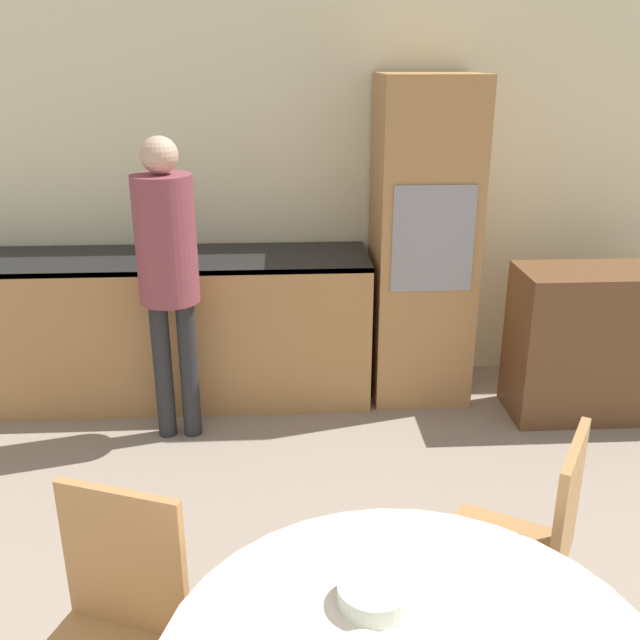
% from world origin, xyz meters
% --- Properties ---
extents(wall_back, '(6.69, 0.05, 2.60)m').
position_xyz_m(wall_back, '(0.00, 4.84, 1.30)').
color(wall_back, beige).
rests_on(wall_back, ground_plane).
extents(kitchen_counter, '(2.93, 0.60, 0.90)m').
position_xyz_m(kitchen_counter, '(-1.03, 4.49, 0.46)').
color(kitchen_counter, '#AD7A47').
rests_on(kitchen_counter, ground_plane).
extents(oven_unit, '(0.57, 0.59, 1.92)m').
position_xyz_m(oven_unit, '(0.76, 4.50, 0.96)').
color(oven_unit, '#AD7A47').
rests_on(oven_unit, ground_plane).
extents(sideboard, '(1.19, 0.45, 0.89)m').
position_xyz_m(sideboard, '(1.85, 4.13, 0.44)').
color(sideboard, brown).
rests_on(sideboard, ground_plane).
extents(chair_far_left, '(0.51, 0.51, 0.92)m').
position_xyz_m(chair_far_left, '(-0.57, 1.98, 0.52)').
color(chair_far_left, '#AD7A47').
rests_on(chair_far_left, ground_plane).
extents(chair_far_right, '(0.55, 0.55, 0.92)m').
position_xyz_m(chair_far_right, '(0.72, 2.28, 0.52)').
color(chair_far_right, '#AD7A47').
rests_on(chair_far_right, ground_plane).
extents(person_standing, '(0.31, 0.31, 1.65)m').
position_xyz_m(person_standing, '(-0.67, 4.00, 1.03)').
color(person_standing, '#262628').
rests_on(person_standing, ground_plane).
extents(bowl_near, '(0.18, 0.18, 0.05)m').
position_xyz_m(bowl_near, '(0.13, 1.80, 0.77)').
color(bowl_near, silver).
rests_on(bowl_near, dining_table).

